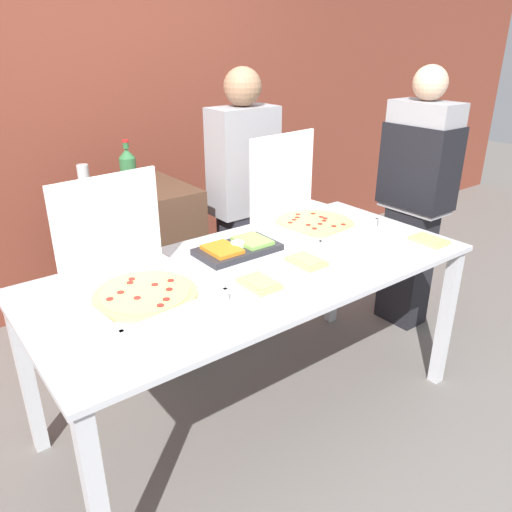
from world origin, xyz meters
The scene contains 14 objects.
ground_plane centered at (0.00, 0.00, 0.00)m, with size 16.00×16.00×0.00m, color slate.
brick_wall_behind centered at (0.00, 1.70, 1.40)m, with size 10.00×0.06×2.80m.
buffet_table centered at (0.00, 0.00, 0.73)m, with size 2.00×0.93×0.82m.
pizza_box_near_left centered at (-0.55, 0.06, 0.90)m, with size 0.50×0.52×0.46m.
pizza_box_near_right centered at (0.54, 0.25, 0.90)m, with size 0.53×0.54×0.48m.
paper_plate_front_center centered at (0.85, -0.31, 0.83)m, with size 0.23×0.23×0.03m.
paper_plate_front_left centered at (0.19, -0.13, 0.83)m, with size 0.21×0.21×0.03m.
paper_plate_front_right centered at (-0.11, -0.17, 0.83)m, with size 0.21×0.21×0.03m.
veggie_tray centered at (0.03, 0.18, 0.84)m, with size 0.39×0.22×0.05m.
sideboard_podium centered at (-0.15, 0.96, 0.49)m, with size 0.64×0.59×0.99m.
soda_bottle centered at (-0.18, 0.89, 1.11)m, with size 0.09×0.09×0.29m.
soda_can_silver centered at (-0.33, 1.18, 1.05)m, with size 0.07×0.07×0.12m.
person_guest_cap centered at (0.48, 0.76, 0.85)m, with size 0.40×0.22×1.62m.
person_server_vest centered at (1.35, 0.14, 0.92)m, with size 0.24×0.42×1.63m.
Camera 1 is at (-1.24, -1.62, 1.76)m, focal length 35.00 mm.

